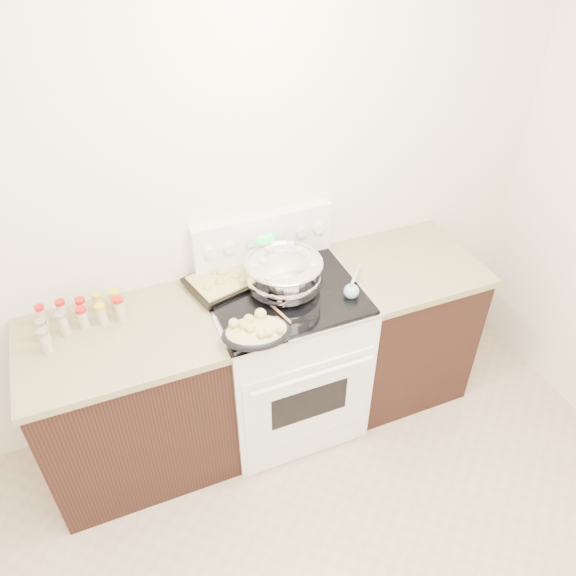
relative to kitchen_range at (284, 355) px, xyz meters
name	(u,v)px	position (x,y,z in m)	size (l,w,h in m)	color
room_shell	(379,434)	(-0.35, -1.42, 1.21)	(4.10, 3.60, 2.75)	white
counter_left	(134,401)	(-0.83, 0.01, -0.03)	(0.93, 0.67, 0.92)	black
counter_right	(397,324)	(0.73, 0.01, -0.03)	(0.73, 0.67, 0.92)	black
kitchen_range	(284,355)	(0.00, 0.00, 0.00)	(0.78, 0.73, 1.22)	white
mixing_bowl	(284,276)	(0.00, 0.01, 0.54)	(0.41, 0.41, 0.23)	silver
roasting_pan	(256,332)	(-0.25, -0.28, 0.50)	(0.35, 0.27, 0.11)	black
baking_sheet	(228,278)	(-0.23, 0.18, 0.47)	(0.46, 0.37, 0.06)	black
wooden_spoon	(275,315)	(-0.11, -0.17, 0.46)	(0.09, 0.28, 0.04)	#B77754
blue_ladle	(352,289)	(0.30, -0.16, 0.49)	(0.19, 0.23, 0.10)	#7EAFBC
spice_jars	(80,316)	(-0.97, 0.14, 0.49)	(0.39, 0.23, 0.13)	#BFB28C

